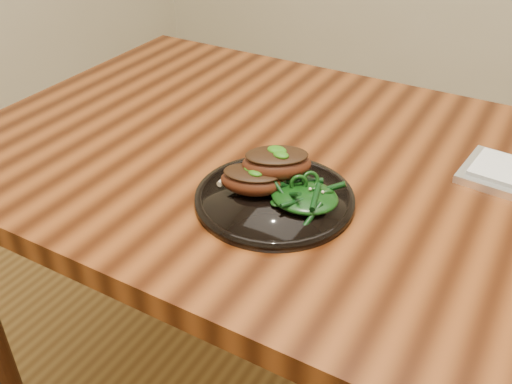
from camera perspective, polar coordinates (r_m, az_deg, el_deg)
desk at (r=0.99m, az=14.26°, el=-3.45°), size 1.60×0.80×0.75m
plate at (r=0.87m, az=1.86°, el=-0.63°), size 0.24×0.24×0.01m
lamb_chop_front at (r=0.86m, az=-0.45°, el=1.27°), size 0.11×0.09×0.04m
lamb_chop_back at (r=0.87m, az=2.03°, el=2.97°), size 0.13×0.11×0.05m
herb_smear at (r=0.92m, az=1.75°, el=1.93°), size 0.07×0.05×0.00m
greens_heap at (r=0.84m, az=4.89°, el=-0.09°), size 0.10×0.10×0.04m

